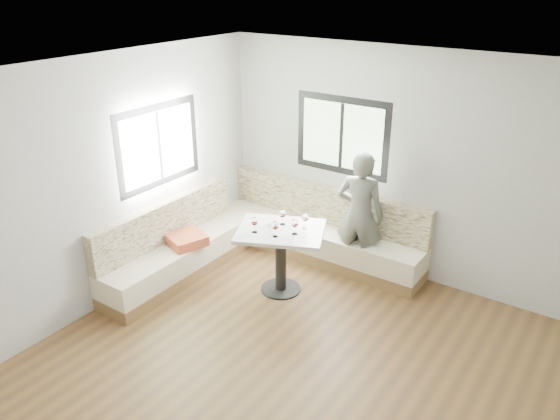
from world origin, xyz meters
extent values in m
cube|color=brown|center=(0.00, 0.00, 0.00)|extent=(5.00, 5.00, 0.01)
cube|color=white|center=(0.00, 0.00, 2.80)|extent=(5.00, 5.00, 0.01)
cube|color=#B7B7B2|center=(0.00, 2.50, 1.40)|extent=(5.00, 0.01, 2.80)
cube|color=#B7B7B2|center=(-2.50, 0.00, 1.40)|extent=(0.01, 5.00, 2.80)
cube|color=black|center=(-0.90, 2.49, 1.65)|extent=(1.30, 0.02, 1.00)
cube|color=black|center=(-2.49, 0.90, 1.65)|extent=(0.02, 1.30, 1.00)
cube|color=olive|center=(-1.05, 2.23, 0.08)|extent=(2.90, 0.55, 0.16)
cube|color=beige|center=(-1.05, 2.23, 0.30)|extent=(2.90, 0.55, 0.29)
cube|color=#F1E6BF|center=(-1.05, 2.43, 0.70)|extent=(2.90, 0.14, 0.50)
cube|color=olive|center=(-2.23, 0.82, 0.08)|extent=(0.55, 2.25, 0.16)
cube|color=beige|center=(-2.23, 0.82, 0.30)|extent=(0.55, 2.25, 0.29)
cube|color=#F1E6BF|center=(-2.43, 0.82, 0.70)|extent=(0.14, 2.25, 0.50)
cube|color=#BA4435|center=(-2.13, 0.88, 0.51)|extent=(0.54, 0.54, 0.13)
cylinder|color=black|center=(-0.99, 1.27, 0.01)|extent=(0.48, 0.48, 0.02)
cylinder|color=black|center=(-0.99, 1.27, 0.38)|extent=(0.13, 0.13, 0.77)
cube|color=silver|center=(-0.99, 1.27, 0.79)|extent=(1.21, 1.10, 0.04)
imported|color=#555950|center=(-0.43, 2.16, 0.81)|extent=(0.65, 0.49, 1.62)
cylinder|color=white|center=(-1.14, 1.34, 0.83)|extent=(0.11, 0.11, 0.05)
sphere|color=black|center=(-1.12, 1.35, 0.85)|extent=(0.02, 0.02, 0.02)
sphere|color=black|center=(-1.15, 1.35, 0.85)|extent=(0.02, 0.02, 0.02)
sphere|color=black|center=(-1.14, 1.32, 0.85)|extent=(0.02, 0.02, 0.02)
cylinder|color=white|center=(-1.20, 1.04, 0.81)|extent=(0.06, 0.06, 0.01)
cylinder|color=white|center=(-1.20, 1.04, 0.86)|extent=(0.01, 0.01, 0.08)
ellipsoid|color=white|center=(-1.20, 1.04, 0.95)|extent=(0.09, 0.09, 0.10)
cylinder|color=#4A0409|center=(-1.20, 1.04, 0.93)|extent=(0.06, 0.06, 0.02)
cylinder|color=white|center=(-0.94, 1.08, 0.81)|extent=(0.06, 0.06, 0.01)
cylinder|color=white|center=(-0.94, 1.08, 0.86)|extent=(0.01, 0.01, 0.08)
ellipsoid|color=white|center=(-0.94, 1.08, 0.95)|extent=(0.09, 0.09, 0.10)
cylinder|color=#4A0409|center=(-0.94, 1.08, 0.93)|extent=(0.06, 0.06, 0.02)
cylinder|color=white|center=(-0.79, 1.26, 0.81)|extent=(0.06, 0.06, 0.01)
cylinder|color=white|center=(-0.79, 1.26, 0.86)|extent=(0.01, 0.01, 0.08)
ellipsoid|color=white|center=(-0.79, 1.26, 0.95)|extent=(0.09, 0.09, 0.10)
cylinder|color=#4A0409|center=(-0.79, 1.26, 0.93)|extent=(0.06, 0.06, 0.02)
cylinder|color=white|center=(-1.05, 1.40, 0.81)|extent=(0.06, 0.06, 0.01)
cylinder|color=white|center=(-1.05, 1.40, 0.86)|extent=(0.01, 0.01, 0.08)
ellipsoid|color=white|center=(-1.05, 1.40, 0.95)|extent=(0.09, 0.09, 0.10)
cylinder|color=#4A0409|center=(-1.05, 1.40, 0.93)|extent=(0.06, 0.06, 0.02)
cylinder|color=white|center=(-0.78, 1.46, 0.81)|extent=(0.06, 0.06, 0.01)
cylinder|color=white|center=(-0.78, 1.46, 0.86)|extent=(0.01, 0.01, 0.08)
ellipsoid|color=white|center=(-0.78, 1.46, 0.95)|extent=(0.09, 0.09, 0.10)
cylinder|color=#4A0409|center=(-0.78, 1.46, 0.93)|extent=(0.06, 0.06, 0.02)
camera|label=1|loc=(2.21, -3.40, 3.57)|focal=35.00mm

